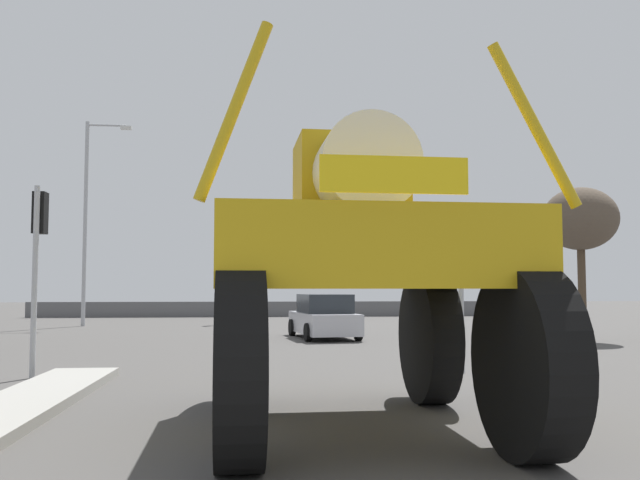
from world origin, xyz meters
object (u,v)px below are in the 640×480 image
at_px(oversize_sprayer, 355,272).
at_px(sedan_ahead, 324,317).
at_px(traffic_signal_near_right, 458,260).
at_px(bare_tree_right, 580,220).
at_px(traffic_signal_far_right, 261,274).
at_px(streetlight_far_left, 89,212).
at_px(traffic_signal_near_left, 39,238).
at_px(traffic_signal_far_left, 232,261).

bearing_deg(oversize_sprayer, sedan_ahead, -6.18).
distance_m(traffic_signal_near_right, bare_tree_right, 10.49).
relative_size(oversize_sprayer, traffic_signal_far_right, 1.71).
relative_size(sedan_ahead, streetlight_far_left, 0.46).
distance_m(traffic_signal_near_left, streetlight_far_left, 18.25).
xyz_separation_m(sedan_ahead, traffic_signal_near_right, (1.89, -9.54, 1.62)).
distance_m(traffic_signal_far_left, traffic_signal_far_right, 1.50).
bearing_deg(sedan_ahead, oversize_sprayer, 167.91).
distance_m(traffic_signal_far_left, streetlight_far_left, 6.94).
bearing_deg(traffic_signal_near_left, traffic_signal_near_right, 0.06).
height_order(traffic_signal_near_right, bare_tree_right, bare_tree_right).
height_order(traffic_signal_near_left, bare_tree_right, bare_tree_right).
relative_size(oversize_sprayer, traffic_signal_near_left, 1.48).
bearing_deg(streetlight_far_left, traffic_signal_far_left, 10.47).
distance_m(traffic_signal_far_right, bare_tree_right, 15.45).
relative_size(traffic_signal_near_right, traffic_signal_far_right, 0.98).
bearing_deg(oversize_sprayer, traffic_signal_near_left, 43.54).
height_order(sedan_ahead, streetlight_far_left, streetlight_far_left).
bearing_deg(bare_tree_right, streetlight_far_left, 151.99).
distance_m(traffic_signal_near_left, traffic_signal_near_right, 8.58).
bearing_deg(oversize_sprayer, bare_tree_right, -37.69).
distance_m(traffic_signal_near_left, traffic_signal_far_right, 19.54).
xyz_separation_m(oversize_sprayer, traffic_signal_far_left, (-2.38, 24.46, 1.05)).
relative_size(traffic_signal_near_left, traffic_signal_far_left, 0.92).
xyz_separation_m(oversize_sprayer, traffic_signal_near_right, (3.00, 5.48, 0.38)).
height_order(traffic_signal_far_left, bare_tree_right, bare_tree_right).
bearing_deg(traffic_signal_far_left, traffic_signal_far_right, 0.55).
relative_size(traffic_signal_near_left, streetlight_far_left, 0.40).
distance_m(sedan_ahead, traffic_signal_far_left, 10.32).
distance_m(oversize_sprayer, bare_tree_right, 16.65).
bearing_deg(traffic_signal_near_right, bare_tree_right, 50.00).
xyz_separation_m(traffic_signal_near_right, traffic_signal_far_right, (-4.01, 18.99, 0.05)).
relative_size(traffic_signal_near_right, bare_tree_right, 0.63).
distance_m(sedan_ahead, traffic_signal_near_right, 9.86).
xyz_separation_m(sedan_ahead, traffic_signal_far_left, (-3.49, 9.44, 2.29)).
height_order(sedan_ahead, traffic_signal_near_right, traffic_signal_near_right).
bearing_deg(traffic_signal_near_left, sedan_ahead, 55.04).
height_order(traffic_signal_far_right, streetlight_far_left, streetlight_far_left).
bearing_deg(streetlight_far_left, traffic_signal_near_right, -56.28).
bearing_deg(traffic_signal_far_left, bare_tree_right, -42.56).
xyz_separation_m(oversize_sprayer, streetlight_far_left, (-8.87, 23.26, 3.22)).
bearing_deg(traffic_signal_far_left, traffic_signal_near_right, -74.17).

